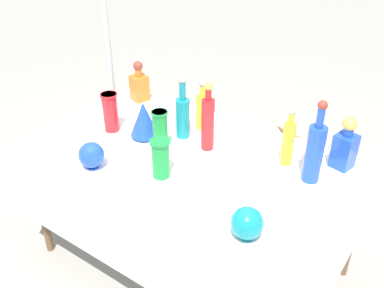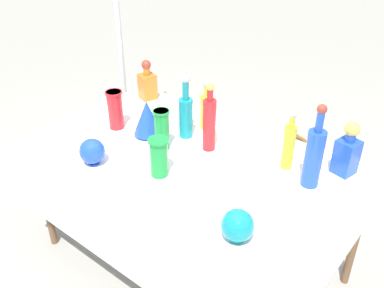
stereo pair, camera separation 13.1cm
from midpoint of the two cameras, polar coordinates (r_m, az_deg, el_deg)
name	(u,v)px [view 1 (the left image)]	position (r m, az deg, el deg)	size (l,w,h in m)	color
ground_plane	(192,261)	(2.78, -1.39, -15.30)	(40.00, 40.00, 0.00)	gray
display_table	(187,173)	(2.30, -2.27, -3.92)	(1.82, 1.10, 0.76)	white
tall_bottle_0	(202,109)	(2.54, -0.10, 4.67)	(0.07, 0.07, 0.31)	yellow
tall_bottle_1	(288,141)	(2.23, 11.09, 0.30)	(0.06, 0.06, 0.33)	yellow
tall_bottle_2	(208,121)	(2.31, 0.54, 3.00)	(0.07, 0.07, 0.40)	red
tall_bottle_3	(183,114)	(2.44, -2.79, 4.01)	(0.08, 0.08, 0.38)	teal
tall_bottle_4	(315,151)	(2.12, 14.36, -0.92)	(0.09, 0.09, 0.44)	blue
square_decanter_0	(345,146)	(2.29, 18.23, -0.26)	(0.12, 0.12, 0.29)	blue
square_decanter_1	(139,85)	(2.93, -8.33, 7.80)	(0.13, 0.13, 0.27)	orange
slender_vase_0	(161,157)	(2.12, -5.96, -1.81)	(0.10, 0.10, 0.21)	#198C38
slender_vase_1	(110,111)	(2.57, -12.27, 4.26)	(0.10, 0.10, 0.24)	red
slender_vase_2	(160,130)	(2.33, -5.86, 1.88)	(0.09, 0.09, 0.24)	#198C38
fluted_vase_0	(144,119)	(2.47, -7.95, 3.28)	(0.17, 0.17, 0.22)	blue
round_bowl_0	(247,223)	(1.79, 5.26, -10.51)	(0.14, 0.14, 0.15)	teal
round_bowl_1	(91,155)	(2.27, -14.88, -1.47)	(0.14, 0.14, 0.14)	blue
price_tag_left	(163,221)	(1.89, -5.93, -10.16)	(0.05, 0.01, 0.03)	white
cardboard_box_behind_left	(286,161)	(3.49, 11.36, -2.24)	(0.49, 0.53, 0.34)	tan
canopy_pole	(107,41)	(3.34, -12.37, 13.31)	(0.18, 0.18, 2.58)	silver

